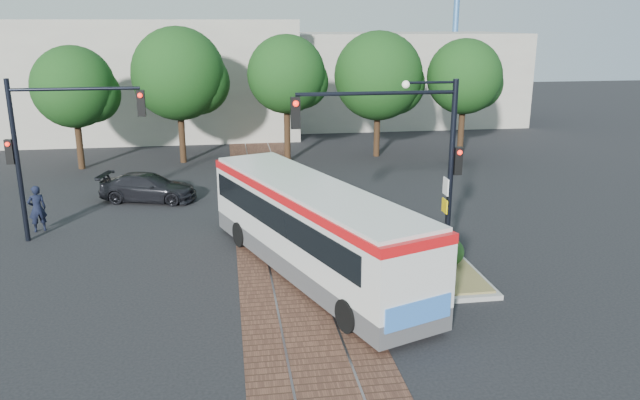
{
  "coord_description": "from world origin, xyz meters",
  "views": [
    {
      "loc": [
        -2.0,
        -19.43,
        7.95
      ],
      "look_at": [
        1.32,
        2.3,
        1.6
      ],
      "focal_mm": 35.0,
      "sensor_mm": 36.0,
      "label": 1
    }
  ],
  "objects": [
    {
      "name": "ground",
      "position": [
        0.0,
        0.0,
        0.0
      ],
      "size": [
        120.0,
        120.0,
        0.0
      ],
      "primitive_type": "plane",
      "color": "black",
      "rests_on": "ground"
    },
    {
      "name": "signal_pole_left",
      "position": [
        -8.37,
        4.0,
        3.86
      ],
      "size": [
        4.99,
        0.34,
        6.0
      ],
      "color": "black",
      "rests_on": "ground"
    },
    {
      "name": "traffic_island",
      "position": [
        4.82,
        -0.9,
        0.33
      ],
      "size": [
        2.2,
        5.2,
        1.13
      ],
      "color": "gray",
      "rests_on": "ground"
    },
    {
      "name": "trackbed",
      "position": [
        0.0,
        4.0,
        0.01
      ],
      "size": [
        3.6,
        40.0,
        0.02
      ],
      "color": "brown",
      "rests_on": "ground"
    },
    {
      "name": "signal_pole_main",
      "position": [
        3.86,
        -0.81,
        4.16
      ],
      "size": [
        5.49,
        0.46,
        6.0
      ],
      "color": "black",
      "rests_on": "ground"
    },
    {
      "name": "tree_row",
      "position": [
        1.21,
        16.42,
        4.85
      ],
      "size": [
        26.4,
        5.6,
        7.67
      ],
      "color": "#382314",
      "rests_on": "ground"
    },
    {
      "name": "city_bus",
      "position": [
        0.6,
        -0.66,
        1.65
      ],
      "size": [
        6.07,
        11.15,
        2.96
      ],
      "rotation": [
        0.0,
        0.0,
        0.36
      ],
      "color": "#454547",
      "rests_on": "ground"
    },
    {
      "name": "warehouses",
      "position": [
        -0.53,
        28.75,
        3.81
      ],
      "size": [
        40.0,
        13.0,
        8.0
      ],
      "color": "#ADA899",
      "rests_on": "ground"
    },
    {
      "name": "officer",
      "position": [
        -9.37,
        5.09,
        0.92
      ],
      "size": [
        0.8,
        0.69,
        1.84
      ],
      "primitive_type": "imported",
      "rotation": [
        0.0,
        0.0,
        3.59
      ],
      "color": "black",
      "rests_on": "ground"
    },
    {
      "name": "parked_car",
      "position": [
        -5.6,
        8.86,
        0.63
      ],
      "size": [
        4.65,
        2.81,
        1.26
      ],
      "primitive_type": "imported",
      "rotation": [
        0.0,
        0.0,
        1.31
      ],
      "color": "black",
      "rests_on": "ground"
    }
  ]
}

